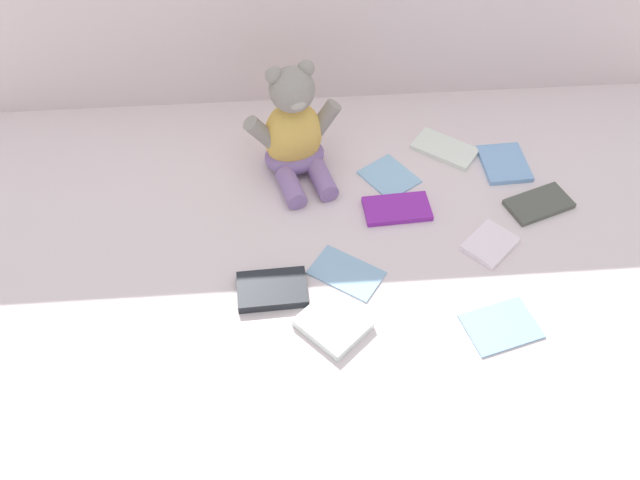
# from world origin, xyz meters

# --- Properties ---
(ground_plane) EXTENTS (3.20, 3.20, 0.00)m
(ground_plane) POSITION_xyz_m (0.00, 0.00, 0.00)
(ground_plane) COLOR silver
(teddy_bear) EXTENTS (0.21, 0.21, 0.26)m
(teddy_bear) POSITION_xyz_m (-0.05, 0.20, 0.10)
(teddy_bear) COLOR #E5B24C
(teddy_bear) RESTS_ON ground_plane
(book_case_0) EXTENTS (0.15, 0.11, 0.01)m
(book_case_0) POSITION_xyz_m (0.45, 0.05, 0.01)
(book_case_0) COLOR #4D4F46
(book_case_0) RESTS_ON ground_plane
(book_case_1) EXTENTS (0.16, 0.14, 0.01)m
(book_case_1) POSITION_xyz_m (0.04, -0.10, 0.00)
(book_case_1) COLOR #84ABCC
(book_case_1) RESTS_ON ground_plane
(book_case_2) EXTENTS (0.10, 0.12, 0.01)m
(book_case_2) POSITION_xyz_m (0.41, 0.17, 0.01)
(book_case_2) COLOR #7AA7D9
(book_case_2) RESTS_ON ground_plane
(book_case_3) EXTENTS (0.14, 0.08, 0.01)m
(book_case_3) POSITION_xyz_m (0.16, 0.05, 0.01)
(book_case_3) COLOR purple
(book_case_3) RESTS_ON ground_plane
(book_case_4) EXTENTS (0.13, 0.09, 0.02)m
(book_case_4) POSITION_xyz_m (-0.11, -0.14, 0.01)
(book_case_4) COLOR black
(book_case_4) RESTS_ON ground_plane
(book_case_5) EXTENTS (0.14, 0.14, 0.01)m
(book_case_5) POSITION_xyz_m (0.15, 0.15, 0.00)
(book_case_5) COLOR #8CBCDC
(book_case_5) RESTS_ON ground_plane
(book_case_6) EXTENTS (0.13, 0.12, 0.01)m
(book_case_6) POSITION_xyz_m (0.33, -0.06, 0.01)
(book_case_6) COLOR white
(book_case_6) RESTS_ON ground_plane
(book_case_7) EXTENTS (0.15, 0.15, 0.02)m
(book_case_7) POSITION_xyz_m (0.00, -0.22, 0.01)
(book_case_7) COLOR white
(book_case_7) RESTS_ON ground_plane
(book_case_8) EXTENTS (0.15, 0.12, 0.01)m
(book_case_8) POSITION_xyz_m (0.30, -0.24, 0.00)
(book_case_8) COLOR #89B3D9
(book_case_8) RESTS_ON ground_plane
(book_case_9) EXTENTS (0.16, 0.14, 0.01)m
(book_case_9) POSITION_xyz_m (0.29, 0.23, 0.01)
(book_case_9) COLOR silver
(book_case_9) RESTS_ON ground_plane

